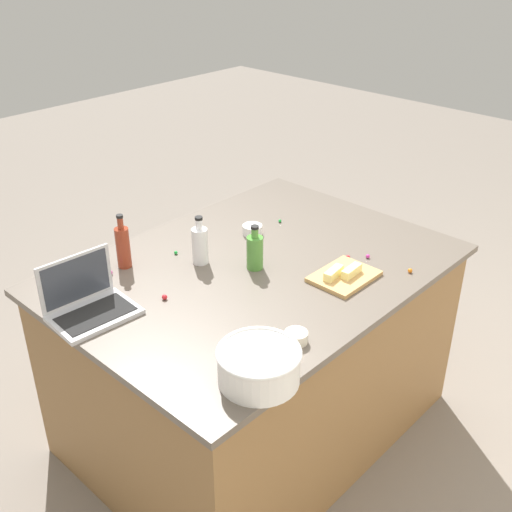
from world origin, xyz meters
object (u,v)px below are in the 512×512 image
mixing_bowl_large (259,365)px  bottle_soy (123,246)px  laptop (88,303)px  cutting_board (344,276)px  ramekin_medium (252,230)px  ramekin_small (296,337)px  bottle_olive (255,251)px  bottle_vinegar (200,245)px  butter_stick_left (334,273)px  butter_stick_right (351,271)px

mixing_bowl_large → bottle_soy: bottle_soy is taller
laptop → bottle_soy: (-0.31, -0.20, 0.05)m
cutting_board → mixing_bowl_large: bearing=14.4°
cutting_board → laptop: bearing=-32.2°
cutting_board → ramekin_medium: size_ratio=2.90×
mixing_bowl_large → ramekin_small: bearing=-169.3°
bottle_olive → ramekin_small: (0.29, 0.47, -0.06)m
laptop → bottle_vinegar: bearing=178.4°
mixing_bowl_large → butter_stick_left: mixing_bowl_large is taller
butter_stick_right → cutting_board: bearing=-52.4°
ramekin_small → bottle_soy: bearing=-84.4°
cutting_board → bottle_soy: bearing=-53.0°
laptop → butter_stick_left: size_ratio=2.95×
laptop → butter_stick_right: size_ratio=2.95×
mixing_bowl_large → cutting_board: (-0.72, -0.19, -0.05)m
bottle_vinegar → bottle_soy: bearing=-40.9°
bottle_soy → bottle_vinegar: bottle_soy is taller
bottle_vinegar → butter_stick_left: size_ratio=2.00×
butter_stick_left → butter_stick_right: size_ratio=1.00×
bottle_soy → bottle_vinegar: (-0.25, 0.21, -0.01)m
laptop → bottle_vinegar: bottle_vinegar is taller
butter_stick_left → ramekin_medium: 0.55m
butter_stick_right → ramekin_medium: bearing=-91.8°
mixing_bowl_large → bottle_vinegar: bottle_vinegar is taller
bottle_soy → ramekin_small: 0.90m
mixing_bowl_large → bottle_soy: 0.95m
bottle_vinegar → butter_stick_right: bottle_vinegar is taller
laptop → cutting_board: size_ratio=1.20×
butter_stick_left → cutting_board: bearing=153.8°
ramekin_small → ramekin_medium: 0.87m
butter_stick_right → ramekin_small: bearing=13.3°
bottle_vinegar → ramekin_medium: (-0.35, -0.03, -0.06)m
cutting_board → butter_stick_right: size_ratio=2.46×
bottle_soy → cutting_board: bearing=127.0°
laptop → ramekin_small: bearing=119.9°
bottle_olive → butter_stick_left: (-0.15, 0.31, -0.04)m
bottle_soy → butter_stick_right: size_ratio=2.22×
laptop → bottle_soy: size_ratio=1.33×
butter_stick_right → butter_stick_left: bearing=-35.5°
bottle_olive → cutting_board: bottle_olive is taller
bottle_soy → butter_stick_left: 0.90m
mixing_bowl_large → bottle_olive: size_ratio=1.39×
ramekin_medium → butter_stick_left: bearing=81.5°
bottle_soy → butter_stick_right: (-0.58, 0.77, -0.06)m
laptop → ramekin_medium: bearing=-179.4°
bottle_vinegar → bottle_olive: (-0.13, 0.20, -0.01)m
butter_stick_right → ramekin_medium: size_ratio=1.18×
bottle_olive → butter_stick_right: 0.41m
cutting_board → butter_stick_left: size_ratio=2.46×
bottle_vinegar → cutting_board: size_ratio=0.81×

